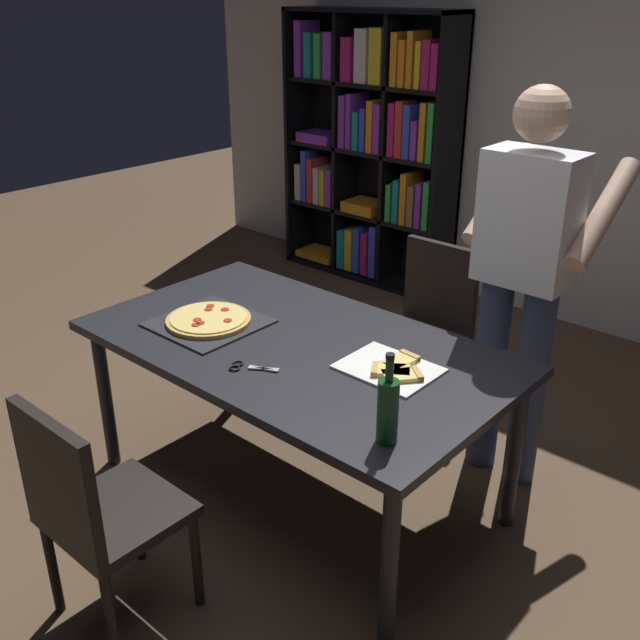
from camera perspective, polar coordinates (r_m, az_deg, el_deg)
ground_plane at (r=3.40m, az=-1.72°, el=-13.18°), size 12.00×12.00×0.00m
back_wall at (r=4.95m, az=19.86°, el=15.36°), size 6.40×0.10×2.80m
dining_table at (r=3.02m, az=-1.88°, el=-2.90°), size 1.78×1.01×0.75m
chair_near_camera at (r=2.61m, az=-17.39°, el=-13.75°), size 0.42×0.42×0.90m
chair_far_side at (r=3.81m, az=8.42°, el=0.03°), size 0.42×0.42×0.90m
bookshelf at (r=5.54m, az=4.11°, el=13.46°), size 1.40×0.35×1.95m
person_serving_pizza at (r=3.18m, az=15.71°, el=3.79°), size 0.55×0.54×1.75m
pepperoni_pizza_on_tray at (r=3.19m, az=-8.72°, el=-0.05°), size 0.43×0.43×0.04m
pizza_slices_on_towel at (r=2.78m, az=5.74°, el=-3.80°), size 0.36×0.28×0.03m
wine_bottle at (r=2.32m, az=5.33°, el=-6.98°), size 0.07×0.07×0.32m
kitchen_scissors at (r=2.81m, az=-5.82°, el=-3.67°), size 0.19×0.14×0.01m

